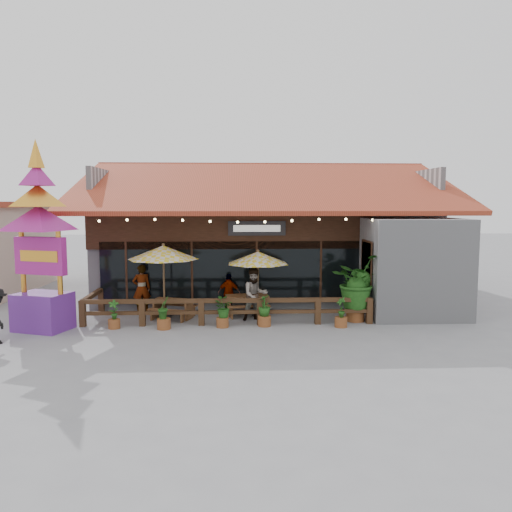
{
  "coord_description": "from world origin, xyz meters",
  "views": [
    {
      "loc": [
        -1.38,
        -17.27,
        4.16
      ],
      "look_at": [
        -0.54,
        1.5,
        2.16
      ],
      "focal_mm": 35.0,
      "sensor_mm": 36.0,
      "label": 1
    }
  ],
  "objects_px": {
    "umbrella_left": "(163,253)",
    "thai_sign_tower": "(39,223)",
    "picnic_table_right": "(247,302)",
    "tropical_plant": "(356,283)",
    "picnic_table_left": "(173,306)",
    "umbrella_right": "(258,258)"
  },
  "relations": [
    {
      "from": "picnic_table_left",
      "to": "tropical_plant",
      "type": "bearing_deg",
      "value": -6.21
    },
    {
      "from": "picnic_table_right",
      "to": "thai_sign_tower",
      "type": "bearing_deg",
      "value": -164.3
    },
    {
      "from": "umbrella_right",
      "to": "picnic_table_right",
      "type": "xyz_separation_m",
      "value": [
        -0.4,
        0.13,
        -1.65
      ]
    },
    {
      "from": "picnic_table_left",
      "to": "thai_sign_tower",
      "type": "relative_size",
      "value": 0.26
    },
    {
      "from": "umbrella_left",
      "to": "thai_sign_tower",
      "type": "xyz_separation_m",
      "value": [
        -3.74,
        -1.63,
        1.14
      ]
    },
    {
      "from": "picnic_table_right",
      "to": "tropical_plant",
      "type": "bearing_deg",
      "value": -16.4
    },
    {
      "from": "picnic_table_left",
      "to": "tropical_plant",
      "type": "height_order",
      "value": "tropical_plant"
    },
    {
      "from": "picnic_table_left",
      "to": "thai_sign_tower",
      "type": "height_order",
      "value": "thai_sign_tower"
    },
    {
      "from": "umbrella_left",
      "to": "tropical_plant",
      "type": "bearing_deg",
      "value": -7.09
    },
    {
      "from": "tropical_plant",
      "to": "thai_sign_tower",
      "type": "bearing_deg",
      "value": -175.78
    },
    {
      "from": "picnic_table_right",
      "to": "umbrella_left",
      "type": "bearing_deg",
      "value": -174.89
    },
    {
      "from": "umbrella_right",
      "to": "picnic_table_right",
      "type": "bearing_deg",
      "value": 161.7
    },
    {
      "from": "thai_sign_tower",
      "to": "picnic_table_right",
      "type": "bearing_deg",
      "value": 15.7
    },
    {
      "from": "umbrella_left",
      "to": "tropical_plant",
      "type": "xyz_separation_m",
      "value": [
        6.84,
        -0.85,
        -1.0
      ]
    },
    {
      "from": "umbrella_left",
      "to": "umbrella_right",
      "type": "distance_m",
      "value": 3.44
    },
    {
      "from": "umbrella_left",
      "to": "picnic_table_right",
      "type": "distance_m",
      "value": 3.57
    },
    {
      "from": "umbrella_left",
      "to": "thai_sign_tower",
      "type": "distance_m",
      "value": 4.23
    },
    {
      "from": "thai_sign_tower",
      "to": "tropical_plant",
      "type": "xyz_separation_m",
      "value": [
        10.57,
        0.78,
        -2.15
      ]
    },
    {
      "from": "thai_sign_tower",
      "to": "tropical_plant",
      "type": "bearing_deg",
      "value": 4.22
    },
    {
      "from": "umbrella_right",
      "to": "picnic_table_left",
      "type": "distance_m",
      "value": 3.54
    },
    {
      "from": "umbrella_right",
      "to": "picnic_table_left",
      "type": "relative_size",
      "value": 1.73
    },
    {
      "from": "picnic_table_right",
      "to": "thai_sign_tower",
      "type": "relative_size",
      "value": 0.26
    }
  ]
}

